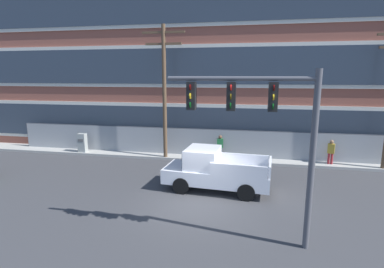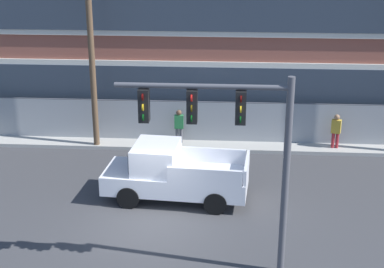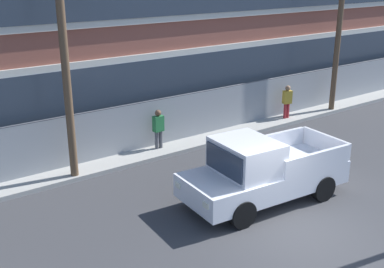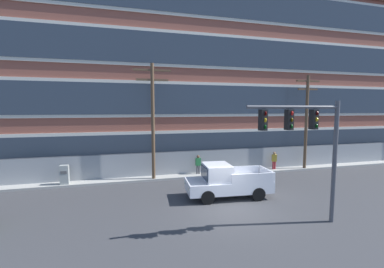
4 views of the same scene
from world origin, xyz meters
TOP-DOWN VIEW (x-y plane):
  - ground_plane at (0.00, 0.00)m, footprint 160.00×160.00m
  - sidewalk_building_side at (0.00, 7.67)m, footprint 80.00×1.86m
  - chain_link_fence at (3.31, 7.84)m, footprint 35.84×0.06m
  - pickup_truck_white at (0.51, 2.15)m, footprint 5.31×2.47m
  - utility_pole_near_corner at (-3.38, 6.99)m, footprint 2.75×0.26m
  - utility_pole_midblock at (10.03, 7.02)m, footprint 2.27×0.26m
  - pedestrian_near_cabinet at (0.27, 7.46)m, footprint 0.41×0.26m
  - pedestrian_by_fence at (7.14, 7.30)m, footprint 0.46×0.35m

SIDE VIEW (x-z plane):
  - ground_plane at x=0.00m, z-range 0.00..0.00m
  - sidewalk_building_side at x=0.00m, z-range 0.00..0.16m
  - pickup_truck_white at x=0.51m, z-range -0.07..2.00m
  - pedestrian_near_cabinet at x=0.27m, z-range 0.13..1.82m
  - pedestrian_by_fence at x=7.14m, z-range 0.13..1.82m
  - chain_link_fence at x=3.31m, z-range 0.02..2.02m
  - utility_pole_midblock at x=10.03m, z-range 0.43..8.74m
  - utility_pole_near_corner at x=-3.38m, z-range 0.51..9.24m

